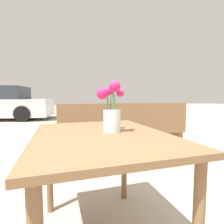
# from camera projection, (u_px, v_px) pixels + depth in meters

# --- Properties ---
(table_front) EXTENTS (0.81, 1.03, 0.71)m
(table_front) POSITION_uv_depth(u_px,v_px,m) (101.00, 149.00, 1.05)
(table_front) COLOR brown
(table_front) RESTS_ON ground_plane
(flower_vase) EXTENTS (0.16, 0.18, 0.31)m
(flower_vase) POSITION_uv_depth(u_px,v_px,m) (111.00, 113.00, 1.08)
(flower_vase) COLOR silver
(flower_vase) RESTS_ON table_front
(bench_near) EXTENTS (1.76, 0.43, 0.85)m
(bench_near) POSITION_uv_depth(u_px,v_px,m) (125.00, 131.00, 2.33)
(bench_near) COLOR brown
(bench_near) RESTS_ON ground_plane
(table_back) EXTENTS (0.73, 0.81, 0.76)m
(table_back) POSITION_uv_depth(u_px,v_px,m) (135.00, 110.00, 4.10)
(table_back) COLOR brown
(table_back) RESTS_ON ground_plane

